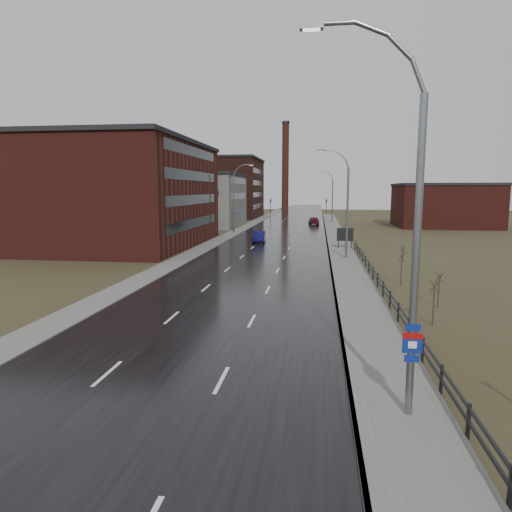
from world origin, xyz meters
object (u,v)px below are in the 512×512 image
(streetlight_main, at_px, (406,229))
(car_far, at_px, (314,221))
(billboard, at_px, (345,235))
(car_near, at_px, (259,237))

(streetlight_main, distance_m, car_far, 81.87)
(billboard, distance_m, car_far, 39.79)
(streetlight_main, relative_size, billboard, 4.60)
(billboard, height_order, car_near, billboard)
(billboard, bearing_deg, car_near, 153.16)
(car_near, bearing_deg, car_far, 74.63)
(billboard, relative_size, car_near, 0.56)
(streetlight_main, bearing_deg, car_far, 92.51)
(car_near, distance_m, car_far, 34.57)
(car_near, height_order, car_far, car_far)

